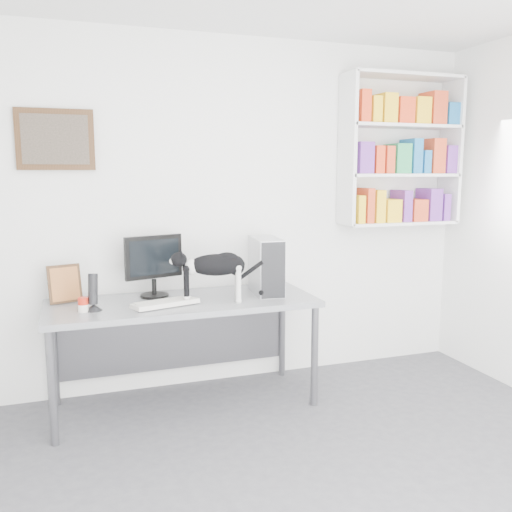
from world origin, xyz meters
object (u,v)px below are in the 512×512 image
(cat, at_px, (214,277))
(bookshelf, at_px, (401,151))
(pc_tower, at_px, (266,266))
(leaning_print, at_px, (65,283))
(keyboard, at_px, (165,303))
(soup_can, at_px, (83,305))
(desk, at_px, (184,353))
(monitor, at_px, (154,266))
(speaker, at_px, (93,291))

(cat, bearing_deg, bookshelf, 23.29)
(pc_tower, bearing_deg, leaning_print, 179.12)
(leaning_print, xyz_separation_m, cat, (0.98, -0.33, 0.04))
(keyboard, xyz_separation_m, soup_can, (-0.53, 0.00, 0.03))
(desk, height_order, soup_can, soup_can)
(monitor, distance_m, leaning_print, 0.62)
(keyboard, distance_m, pc_tower, 0.82)
(keyboard, bearing_deg, bookshelf, -5.61)
(speaker, bearing_deg, leaning_print, 142.18)
(bookshelf, bearing_deg, soup_can, -172.01)
(keyboard, xyz_separation_m, cat, (0.34, -0.02, 0.16))
(bookshelf, xyz_separation_m, desk, (-1.90, -0.25, -1.46))
(desk, xyz_separation_m, leaning_print, (-0.79, 0.20, 0.53))
(monitor, relative_size, cat, 0.79)
(desk, relative_size, cat, 3.24)
(desk, distance_m, pc_tower, 0.88)
(bookshelf, xyz_separation_m, pc_tower, (-1.26, -0.21, -0.86))
(leaning_print, bearing_deg, monitor, -17.16)
(monitor, height_order, keyboard, monitor)
(speaker, distance_m, leaning_print, 0.34)
(keyboard, height_order, soup_can, soup_can)
(monitor, distance_m, soup_can, 0.60)
(desk, height_order, leaning_print, leaning_print)
(desk, bearing_deg, pc_tower, 3.15)
(soup_can, distance_m, cat, 0.88)
(desk, xyz_separation_m, soup_can, (-0.67, -0.11, 0.44))
(cat, bearing_deg, leaning_print, 172.29)
(leaning_print, bearing_deg, bookshelf, -13.57)
(bookshelf, distance_m, monitor, 2.24)
(soup_can, bearing_deg, pc_tower, 6.51)
(bookshelf, height_order, desk, bookshelf)
(bookshelf, height_order, speaker, bookshelf)
(desk, height_order, speaker, speaker)
(speaker, height_order, cat, cat)
(speaker, bearing_deg, desk, 29.50)
(desk, bearing_deg, bookshelf, 7.04)
(monitor, height_order, speaker, monitor)
(monitor, xyz_separation_m, pc_tower, (0.81, -0.13, -0.02))
(soup_can, bearing_deg, leaning_print, 110.12)
(keyboard, xyz_separation_m, leaning_print, (-0.64, 0.31, 0.12))
(soup_can, bearing_deg, desk, 9.18)
(desk, bearing_deg, monitor, 135.15)
(keyboard, height_order, pc_tower, pc_tower)
(pc_tower, bearing_deg, cat, -153.48)
(desk, height_order, pc_tower, pc_tower)
(desk, xyz_separation_m, pc_tower, (0.64, 0.04, 0.60))
(keyboard, bearing_deg, leaning_print, 138.54)
(monitor, xyz_separation_m, cat, (0.37, -0.30, -0.05))
(desk, height_order, cat, cat)
(keyboard, bearing_deg, monitor, 80.61)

